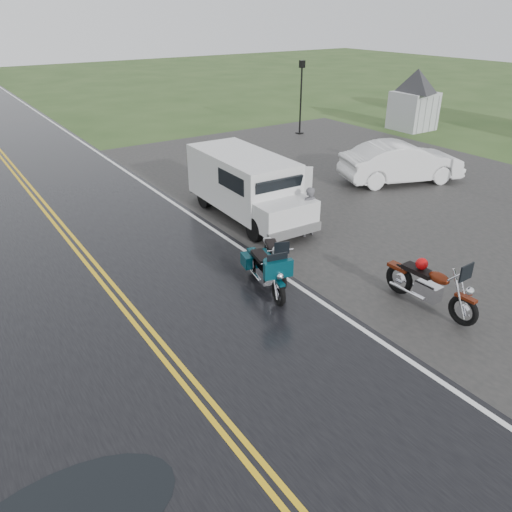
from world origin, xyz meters
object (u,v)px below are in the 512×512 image
(visitor_center, at_px, (417,84))
(van_white, at_px, (255,208))
(motorcycle_red, at_px, (466,299))
(person_at_van, at_px, (308,213))
(sedan_white, at_px, (401,163))
(motorcycle_teal, at_px, (279,283))
(motorcycle_silver, at_px, (282,269))
(lamp_post_far_right, at_px, (301,98))

(visitor_center, bearing_deg, van_white, -154.18)
(visitor_center, bearing_deg, motorcycle_red, -136.60)
(motorcycle_red, xyz_separation_m, person_at_van, (0.30, 5.50, 0.06))
(sedan_white, bearing_deg, motorcycle_teal, 136.59)
(motorcycle_red, bearing_deg, motorcycle_silver, 121.88)
(motorcycle_silver, bearing_deg, van_white, 91.50)
(van_white, bearing_deg, sedan_white, 12.11)
(van_white, relative_size, person_at_van, 3.50)
(person_at_van, distance_m, sedan_white, 6.52)
(sedan_white, bearing_deg, motorcycle_red, 158.76)
(motorcycle_silver, bearing_deg, lamp_post_far_right, 72.86)
(sedan_white, height_order, lamp_post_far_right, lamp_post_far_right)
(visitor_center, height_order, van_white, visitor_center)
(motorcycle_teal, bearing_deg, van_white, 77.74)
(motorcycle_red, height_order, van_white, van_white)
(motorcycle_red, height_order, lamp_post_far_right, lamp_post_far_right)
(lamp_post_far_right, bearing_deg, motorcycle_teal, -130.08)
(person_at_van, xyz_separation_m, sedan_white, (6.22, 1.97, 0.02))
(motorcycle_silver, xyz_separation_m, sedan_white, (8.77, 4.12, 0.17))
(motorcycle_red, distance_m, motorcycle_teal, 3.93)
(sedan_white, bearing_deg, lamp_post_far_right, 7.38)
(motorcycle_teal, relative_size, motorcycle_silver, 1.06)
(visitor_center, distance_m, motorcycle_silver, 19.61)
(lamp_post_far_right, bearing_deg, motorcycle_silver, -129.96)
(van_white, height_order, person_at_van, van_white)
(person_at_van, bearing_deg, sedan_white, -160.79)
(visitor_center, relative_size, motorcycle_red, 6.90)
(visitor_center, xyz_separation_m, person_at_van, (-14.07, -8.09, -1.65))
(motorcycle_silver, bearing_deg, visitor_center, 54.47)
(motorcycle_silver, height_order, sedan_white, sedan_white)
(van_white, distance_m, person_at_van, 1.62)
(motorcycle_teal, xyz_separation_m, motorcycle_silver, (0.49, 0.53, -0.04))
(motorcycle_red, xyz_separation_m, van_white, (-1.19, 6.06, 0.34))
(motorcycle_red, xyz_separation_m, sedan_white, (6.52, 7.46, 0.08))
(motorcycle_red, distance_m, person_at_van, 5.50)
(motorcycle_red, relative_size, lamp_post_far_right, 0.62)
(van_white, bearing_deg, person_at_van, -18.78)
(motorcycle_teal, distance_m, sedan_white, 10.37)
(person_at_van, distance_m, lamp_post_far_right, 13.41)
(van_white, bearing_deg, motorcycle_red, -77.06)
(motorcycle_teal, xyz_separation_m, van_white, (1.55, 3.25, 0.40))
(person_at_van, bearing_deg, van_white, -18.89)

